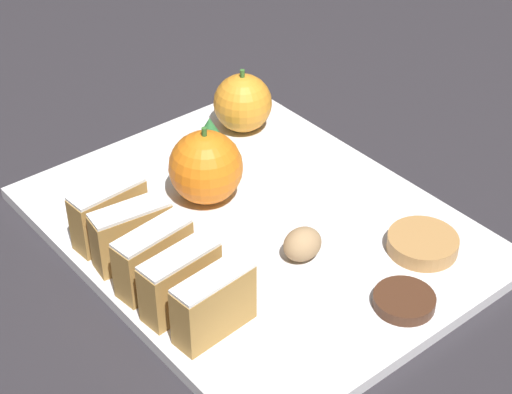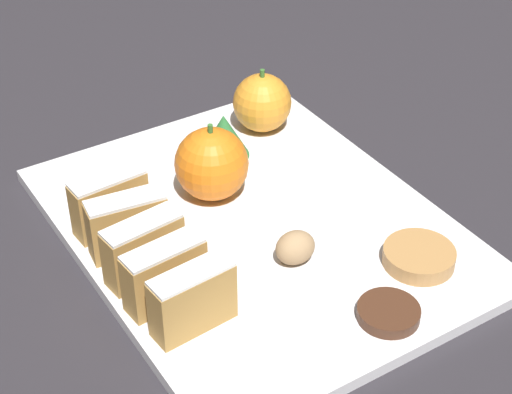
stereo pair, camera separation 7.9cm
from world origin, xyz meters
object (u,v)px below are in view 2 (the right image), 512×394
Objects in this scene: orange_far at (262,103)px; walnut at (296,247)px; orange_near at (212,164)px; chocolate_cookie at (388,313)px.

walnut is (-0.09, -0.20, -0.02)m from orange_far.
orange_near is 0.13m from walnut.
walnut is (0.01, -0.13, -0.02)m from orange_near.
chocolate_cookie is at bearing -80.90° from orange_near.
walnut is at bearing -84.13° from orange_near.
chocolate_cookie is (-0.07, -0.30, -0.03)m from orange_far.
chocolate_cookie is (0.04, -0.23, -0.03)m from orange_near.
orange_near is 1.53× the size of chocolate_cookie.
walnut is 0.10m from chocolate_cookie.
orange_far is 0.23m from walnut.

